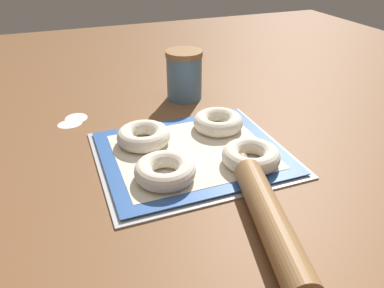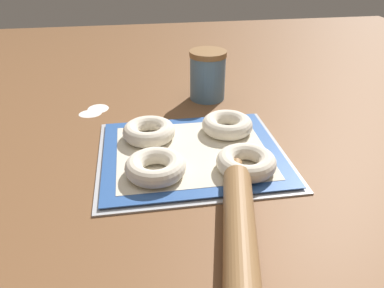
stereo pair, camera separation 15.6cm
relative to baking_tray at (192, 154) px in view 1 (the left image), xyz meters
name	(u,v)px [view 1 (the left image)]	position (x,y,z in m)	size (l,w,h in m)	color
ground_plane	(182,153)	(-0.02, 0.02, 0.00)	(2.80, 2.80, 0.00)	brown
baking_tray	(192,154)	(0.00, 0.00, 0.00)	(0.44, 0.38, 0.01)	#B2B5BA
baking_mat	(192,152)	(0.00, 0.00, 0.01)	(0.41, 0.35, 0.00)	#2D569E
bagel_front_left	(165,170)	(-0.09, -0.08, 0.03)	(0.13, 0.13, 0.04)	silver
bagel_front_right	(251,156)	(0.10, -0.10, 0.03)	(0.13, 0.13, 0.04)	silver
bagel_back_left	(144,136)	(-0.10, 0.08, 0.03)	(0.13, 0.13, 0.04)	silver
bagel_back_right	(218,122)	(0.10, 0.08, 0.03)	(0.13, 0.13, 0.04)	silver
flour_canister	(184,75)	(0.10, 0.33, 0.07)	(0.11, 0.11, 0.15)	slate
rolling_pin	(271,221)	(0.03, -0.29, 0.02)	(0.13, 0.41, 0.06)	olive
flour_patch_near	(70,124)	(-0.26, 0.27, 0.00)	(0.07, 0.05, 0.00)	white
flour_patch_far	(76,118)	(-0.24, 0.30, 0.00)	(0.06, 0.07, 0.00)	white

